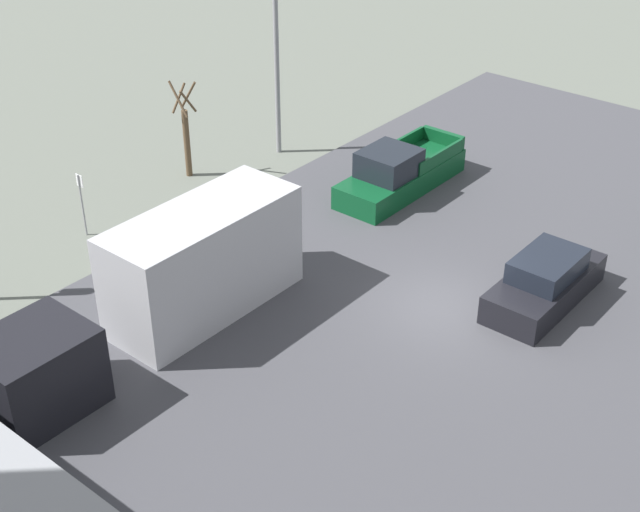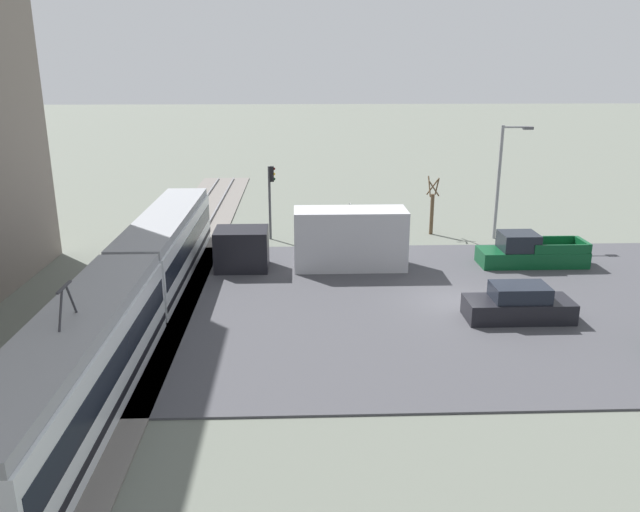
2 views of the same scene
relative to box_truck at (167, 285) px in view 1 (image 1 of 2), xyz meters
The scene contains 8 objects.
ground_plane 8.20m from the box_truck, 132.46° to the right, with size 320.00×320.00×0.00m, color #60665B.
road_surface 8.20m from the box_truck, 132.46° to the right, with size 19.20×37.58×0.08m.
box_truck is the anchor object (origin of this frame).
pickup_truck 11.38m from the box_truck, 89.67° to the right, with size 1.97×5.80×1.82m.
sedan_car_0 11.10m from the box_truck, 132.95° to the right, with size 1.83×4.56×1.57m.
street_tree 10.24m from the box_truck, 46.04° to the right, with size 0.91×0.76×3.80m.
street_lamp_near_crossing 13.12m from the box_truck, 62.71° to the right, with size 0.36×1.95×7.16m.
no_parking_sign 6.70m from the box_truck, 16.81° to the right, with size 0.32×0.08×2.26m.
Camera 1 is at (-11.13, 19.28, 15.13)m, focal length 50.00 mm.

